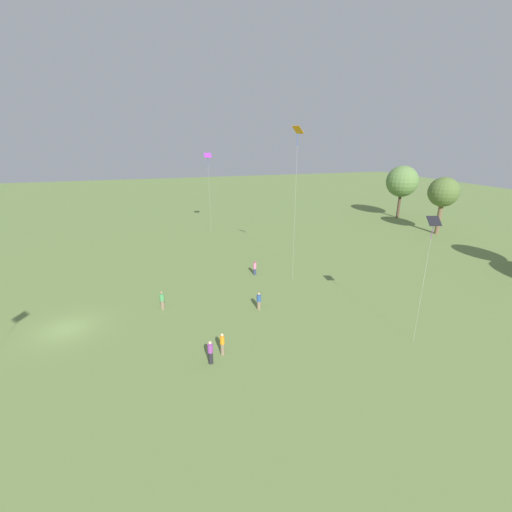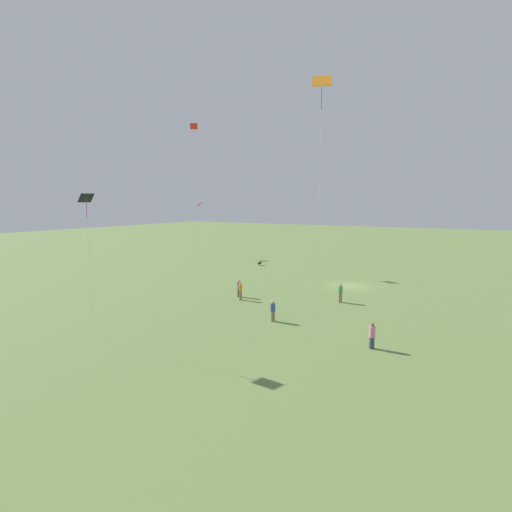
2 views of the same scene
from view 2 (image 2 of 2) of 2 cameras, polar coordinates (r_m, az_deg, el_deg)
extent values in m
plane|color=olive|center=(47.73, 13.30, -4.18)|extent=(240.00, 240.00, 0.00)
cylinder|color=#847056|center=(39.82, -2.24, -5.62)|extent=(0.37, 0.37, 0.94)
cylinder|color=orange|center=(39.65, -2.25, -4.52)|extent=(0.44, 0.44, 0.62)
sphere|color=beige|center=(39.56, -2.25, -3.91)|extent=(0.24, 0.24, 0.24)
cylinder|color=#847056|center=(32.84, 2.41, -8.58)|extent=(0.49, 0.49, 0.84)
cylinder|color=#2D5193|center=(32.65, 2.42, -7.34)|extent=(0.58, 0.58, 0.63)
sphere|color=tan|center=(32.54, 2.42, -6.60)|extent=(0.24, 0.24, 0.24)
cylinder|color=#333D5B|center=(28.06, 16.20, -11.83)|extent=(0.42, 0.42, 0.77)
cylinder|color=pink|center=(27.82, 16.26, -10.36)|extent=(0.49, 0.49, 0.75)
sphere|color=brown|center=(27.67, 16.30, -9.38)|extent=(0.24, 0.24, 0.24)
cylinder|color=#847056|center=(39.67, 11.92, -5.90)|extent=(0.48, 0.48, 0.85)
cylinder|color=#4C9956|center=(39.50, 11.95, -4.79)|extent=(0.57, 0.57, 0.71)
sphere|color=#A87A56|center=(39.40, 11.97, -4.12)|extent=(0.24, 0.24, 0.24)
cylinder|color=#232328|center=(41.09, -2.43, -5.21)|extent=(0.47, 0.47, 0.93)
cylinder|color=purple|center=(40.92, -2.43, -4.13)|extent=(0.55, 0.55, 0.66)
sphere|color=beige|center=(40.83, -2.44, -3.51)|extent=(0.24, 0.24, 0.24)
cube|color=#E54C99|center=(72.77, -8.11, 7.36)|extent=(0.98, 1.09, 0.59)
cylinder|color=orange|center=(72.78, -8.09, 6.61)|extent=(0.04, 0.04, 1.37)
cylinder|color=silver|center=(72.94, -8.04, 3.68)|extent=(0.01, 0.01, 9.36)
cube|color=black|center=(29.46, -23.12, 7.64)|extent=(0.92, 1.06, 0.59)
cylinder|color=purple|center=(29.46, -23.04, 6.09)|extent=(0.04, 0.04, 1.05)
cylinder|color=silver|center=(29.82, -22.63, -1.91)|extent=(0.01, 0.01, 9.90)
cube|color=orange|center=(24.43, 9.39, 23.45)|extent=(1.27, 1.10, 0.77)
cylinder|color=blue|center=(24.19, 9.34, 21.31)|extent=(0.04, 0.04, 1.24)
cylinder|color=silver|center=(23.53, 8.96, 4.03)|extent=(0.01, 0.01, 16.29)
cube|color=red|center=(64.00, -8.88, 17.85)|extent=(1.36, 1.30, 0.78)
cylinder|color=#E54C99|center=(63.82, -8.86, 16.89)|extent=(0.04, 0.04, 1.53)
cylinder|color=silver|center=(62.97, -8.68, 8.39)|extent=(0.01, 0.01, 21.06)
cylinder|color=black|center=(61.57, 0.51, -1.00)|extent=(0.37, 0.67, 0.31)
sphere|color=black|center=(61.89, 0.73, -0.91)|extent=(0.28, 0.28, 0.28)
cylinder|color=black|center=(61.60, 0.51, -1.24)|extent=(0.14, 0.14, 0.21)
camera|label=1|loc=(56.51, -19.52, 13.09)|focal=24.00mm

